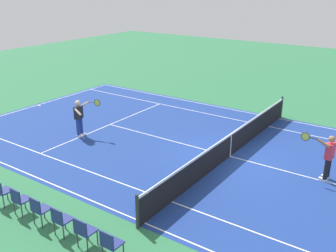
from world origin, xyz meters
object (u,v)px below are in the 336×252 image
object	(u,v)px
tennis_net	(231,145)
tennis_ball	(227,153)
tennis_player_far	(328,155)
spectator_chair_1	(84,230)
spectator_chair_2	(61,219)
spectator_chair_4	(20,199)
spectator_chair_3	(39,209)
spectator_chair_0	(110,243)
spectator_chair_5	(2,190)
tennis_player_near	(80,116)

from	to	relation	value
tennis_net	tennis_ball	world-z (taller)	tennis_net
tennis_player_far	spectator_chair_1	distance (m)	8.48
spectator_chair_2	spectator_chair_4	xyz separation A→B (m)	(1.79, 0.00, 0.00)
tennis_player_far	spectator_chair_1	size ratio (longest dim) A/B	1.93
spectator_chair_4	spectator_chair_3	bearing A→B (deg)	180.00
tennis_net	spectator_chair_3	size ratio (longest dim) A/B	13.30
spectator_chair_1	spectator_chair_3	distance (m)	1.79
tennis_player_far	spectator_chair_0	distance (m)	8.08
tennis_net	spectator_chair_1	size ratio (longest dim) A/B	13.30
spectator_chair_2	tennis_ball	bearing A→B (deg)	-99.89
tennis_player_far	spectator_chair_3	distance (m)	9.49
spectator_chair_1	spectator_chair_3	xyz separation A→B (m)	(1.79, 0.00, 0.00)
spectator_chair_0	spectator_chair_2	size ratio (longest dim) A/B	1.00
spectator_chair_0	tennis_ball	bearing A→B (deg)	-86.07
spectator_chair_0	tennis_net	bearing A→B (deg)	-87.56
spectator_chair_0	spectator_chair_1	distance (m)	0.90
spectator_chair_0	spectator_chair_1	xyz separation A→B (m)	(0.90, 0.00, 0.00)
spectator_chair_3	tennis_player_far	bearing A→B (deg)	-128.94
tennis_player_far	spectator_chair_5	distance (m)	10.70
tennis_ball	spectator_chair_1	size ratio (longest dim) A/B	0.08
tennis_ball	spectator_chair_2	distance (m)	7.50
spectator_chair_1	tennis_net	bearing A→B (deg)	-94.65
tennis_player_far	spectator_chair_4	bearing A→B (deg)	47.09
spectator_chair_3	spectator_chair_5	size ratio (longest dim) A/B	1.00
spectator_chair_0	tennis_player_near	bearing A→B (deg)	-38.55
tennis_player_near	spectator_chair_3	size ratio (longest dim) A/B	1.93
tennis_ball	spectator_chair_5	world-z (taller)	spectator_chair_5
spectator_chair_5	spectator_chair_1	bearing A→B (deg)	180.00
tennis_net	spectator_chair_0	xyz separation A→B (m)	(-0.31, 7.23, 0.03)
tennis_net	tennis_player_near	bearing A→B (deg)	15.71
tennis_ball	spectator_chair_4	distance (m)	8.01
spectator_chair_2	spectator_chair_5	distance (m)	2.69
tennis_player_near	spectator_chair_2	bearing A→B (deg)	132.72
tennis_player_near	tennis_ball	distance (m)	6.64
tennis_player_near	spectator_chair_4	xyz separation A→B (m)	(-3.20, 5.40, -0.41)
tennis_net	tennis_player_far	world-z (taller)	tennis_player_far
tennis_player_far	spectator_chair_5	xyz separation A→B (m)	(7.75, 7.37, -0.41)
tennis_ball	spectator_chair_3	bearing A→B (deg)	73.52
spectator_chair_0	spectator_chair_1	world-z (taller)	same
spectator_chair_1	tennis_ball	bearing A→B (deg)	-93.02
tennis_player_near	spectator_chair_2	distance (m)	7.37
spectator_chair_0	spectator_chair_3	size ratio (longest dim) A/B	1.00
tennis_player_near	spectator_chair_4	size ratio (longest dim) A/B	1.93
tennis_player_near	tennis_ball	world-z (taller)	tennis_player_near
spectator_chair_3	spectator_chair_4	size ratio (longest dim) A/B	1.00
spectator_chair_3	spectator_chair_4	distance (m)	0.90
spectator_chair_1	spectator_chair_3	bearing A→B (deg)	0.00
tennis_net	spectator_chair_2	xyz separation A→B (m)	(1.48, 7.23, 0.03)
tennis_player_far	tennis_ball	size ratio (longest dim) A/B	25.71
tennis_player_far	spectator_chair_0	size ratio (longest dim) A/B	1.93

